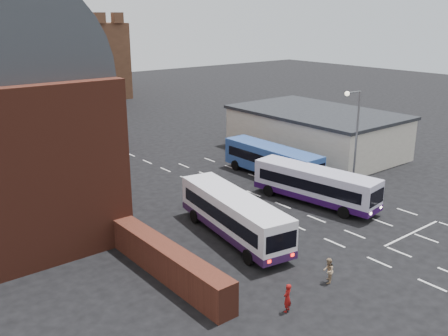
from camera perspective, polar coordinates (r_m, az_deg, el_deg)
ground at (r=32.09m, az=11.39°, el=-7.91°), size 180.00×180.00×0.00m
forecourt_wall at (r=26.89m, az=-6.35°, el=-10.70°), size 1.20×10.00×1.80m
cream_building at (r=50.88m, az=10.41°, el=4.15°), size 10.40×16.40×4.25m
castle_keep at (r=89.28m, az=-20.37°, el=11.44°), size 22.00×22.00×12.00m
bus_white_outbound at (r=31.07m, az=1.11°, el=-5.16°), size 3.84×10.24×2.73m
bus_white_inbound at (r=37.14m, az=10.37°, el=-1.73°), size 3.63×9.84×2.62m
bus_blue at (r=42.62m, az=5.50°, el=1.00°), size 2.51×9.83×2.68m
bus_red_double at (r=54.72m, az=-15.35°, el=4.74°), size 3.95×10.44×4.08m
street_lamp at (r=39.40m, az=14.69°, el=4.04°), size 1.63×0.40×8.01m
pedestrian_red at (r=24.32m, az=7.25°, el=-14.51°), size 0.60×0.48×1.43m
pedestrian_beige at (r=26.96m, az=11.83°, el=-11.41°), size 0.85×0.81×1.39m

